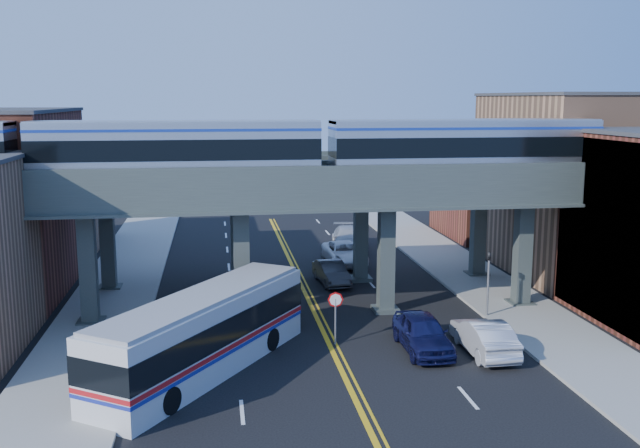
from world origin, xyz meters
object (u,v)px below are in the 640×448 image
object	(u,v)px
transit_train	(177,149)
car_lane_a	(423,333)
traffic_signal	(488,277)
transit_bus	(204,334)
car_lane_d	(349,239)
stop_sign	(335,310)
car_lane_c	(345,253)
car_parked_curb	(484,336)
car_lane_b	(332,273)

from	to	relation	value
transit_train	car_lane_a	size ratio (longest dim) A/B	8.94
traffic_signal	transit_bus	world-z (taller)	traffic_signal
car_lane_d	transit_bus	bearing A→B (deg)	-108.14
stop_sign	car_lane_a	bearing A→B (deg)	-20.04
car_lane_c	car_parked_curb	bearing A→B (deg)	-83.11
car_lane_b	car_parked_curb	world-z (taller)	car_parked_curb
car_lane_a	car_lane_d	world-z (taller)	car_lane_d
stop_sign	car_parked_curb	xyz separation A→B (m)	(6.69, -2.23, -0.94)
traffic_signal	car_lane_b	size ratio (longest dim) A/B	0.92
transit_train	car_lane_d	bearing A→B (deg)	53.14
stop_sign	traffic_signal	world-z (taller)	traffic_signal
transit_train	transit_bus	bearing A→B (deg)	-80.81
transit_bus	car_parked_curb	bearing A→B (deg)	-54.07
transit_train	car_lane_a	xyz separation A→B (m)	(11.44, -6.44, -8.33)
transit_train	stop_sign	size ratio (longest dim) A/B	17.35
transit_train	transit_bus	world-z (taller)	transit_train
transit_train	car_lane_c	world-z (taller)	transit_train
stop_sign	car_lane_c	bearing A→B (deg)	78.18
transit_train	transit_bus	distance (m)	10.75
traffic_signal	car_parked_curb	world-z (taller)	traffic_signal
car_lane_a	car_lane_c	bearing A→B (deg)	91.41
car_lane_d	transit_train	bearing A→B (deg)	-120.34
traffic_signal	car_lane_a	distance (m)	6.80
car_lane_a	car_lane_d	xyz separation A→B (m)	(0.75, 22.71, 0.04)
traffic_signal	transit_train	bearing A→B (deg)	173.04
stop_sign	transit_bus	distance (m)	6.79
car_lane_d	car_lane_a	bearing A→B (deg)	-85.37
transit_bus	car_lane_d	distance (m)	26.29
traffic_signal	car_lane_c	xyz separation A→B (m)	(-5.36, 13.90, -1.52)
transit_bus	car_lane_c	distance (m)	21.86
traffic_signal	stop_sign	bearing A→B (deg)	-161.37
car_lane_a	car_lane_d	bearing A→B (deg)	88.23
traffic_signal	car_lane_a	size ratio (longest dim) A/B	0.80
car_parked_curb	traffic_signal	bearing A→B (deg)	-112.97
transit_bus	car_lane_c	size ratio (longest dim) A/B	2.19
stop_sign	car_lane_d	xyz separation A→B (m)	(4.70, 21.27, -0.85)
car_parked_curb	car_lane_d	bearing A→B (deg)	-85.20
transit_bus	car_lane_c	bearing A→B (deg)	7.59
stop_sign	transit_bus	size ratio (longest dim) A/B	0.21
stop_sign	traffic_signal	xyz separation A→B (m)	(8.90, 3.00, 0.54)
traffic_signal	car_parked_curb	bearing A→B (deg)	-112.94
car_lane_a	car_lane_c	distance (m)	18.35
stop_sign	car_lane_c	world-z (taller)	stop_sign
car_lane_c	stop_sign	bearing A→B (deg)	-104.27
car_lane_b	car_lane_d	world-z (taller)	car_lane_d
traffic_signal	car_lane_d	xyz separation A→B (m)	(-4.20, 18.27, -1.39)
transit_train	stop_sign	bearing A→B (deg)	-33.71
stop_sign	car_lane_c	xyz separation A→B (m)	(3.54, 16.90, -0.98)
car_lane_c	transit_bus	bearing A→B (deg)	-119.12
car_lane_a	car_lane_b	xyz separation A→B (m)	(-2.27, 12.85, -0.14)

